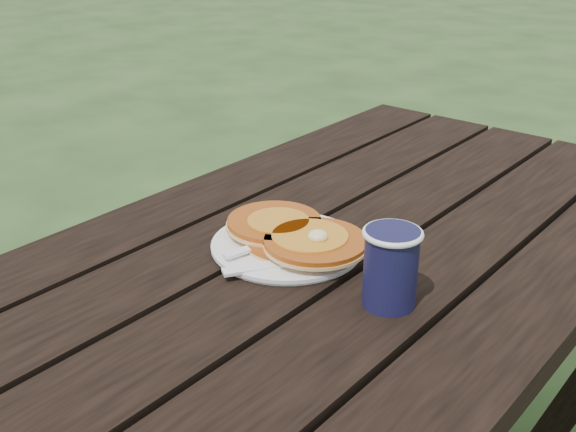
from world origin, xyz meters
The scene contains 5 objects.
plate centered at (-0.05, 0.11, 0.76)m, with size 0.23×0.23×0.01m, color white.
pancake_stack centered at (-0.04, 0.12, 0.77)m, with size 0.24×0.17×0.04m.
knife centered at (-0.01, 0.06, 0.76)m, with size 0.02×0.18×0.01m, color white.
fork centered at (-0.07, 0.06, 0.77)m, with size 0.03×0.16×0.01m, color white, non-canonical shape.
coffee_cup centered at (0.16, 0.08, 0.81)m, with size 0.08×0.08×0.11m.
Camera 1 is at (0.58, -0.65, 1.26)m, focal length 45.00 mm.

